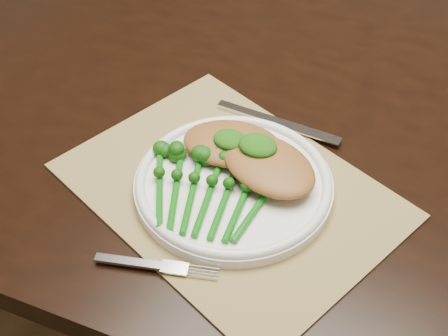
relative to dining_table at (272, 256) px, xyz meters
The scene contains 10 objects.
dining_table is the anchor object (origin of this frame).
placemat 0.42m from the dining_table, 87.92° to the right, with size 0.43×0.31×0.00m, color olive.
dinner_plate 0.44m from the dining_table, 86.48° to the right, with size 0.27×0.27×0.02m.
knife 0.38m from the dining_table, 104.60° to the right, with size 0.20×0.02×0.01m.
fork 0.52m from the dining_table, 89.89° to the right, with size 0.15×0.06×0.00m.
chicken_fillet_left 0.43m from the dining_table, 96.88° to the right, with size 0.14×0.10×0.03m, color #92602A.
chicken_fillet_right 0.45m from the dining_table, 73.98° to the right, with size 0.14×0.10×0.03m, color #92602A.
pesto_dollop_left 0.45m from the dining_table, 96.07° to the right, with size 0.05×0.04×0.02m, color #124509.
pesto_dollop_right 0.46m from the dining_table, 80.51° to the right, with size 0.05×0.04×0.02m, color #124509.
broccolini_bundle 0.46m from the dining_table, 90.45° to the right, with size 0.19×0.21×0.04m.
Camera 1 is at (0.16, -0.78, 1.36)m, focal length 50.00 mm.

